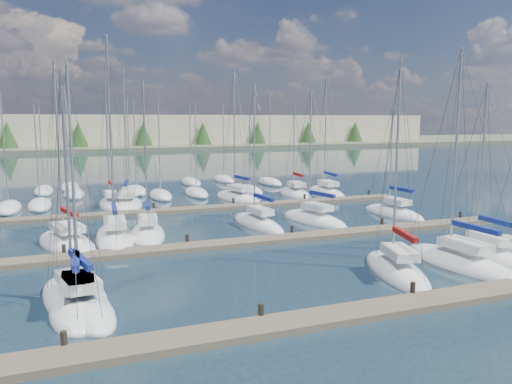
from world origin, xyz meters
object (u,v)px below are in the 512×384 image
object	(u,v)px
sailboat_c	(79,304)
sailboat_m	(394,213)
sailboat_d	(396,270)
sailboat_f	(484,255)
sailboat_o	(128,205)
sailboat_r	(327,192)
sailboat_b	(77,302)
sailboat_p	(238,198)
sailboat_e	(459,262)
sailboat_j	(148,234)
sailboat_i	(115,237)
sailboat_q	(295,194)
sailboat_h	(67,243)
sailboat_l	(314,220)
sailboat_n	(111,205)
sailboat_k	(258,223)

from	to	relation	value
sailboat_c	sailboat_m	world-z (taller)	sailboat_c
sailboat_d	sailboat_m	xyz separation A→B (m)	(10.59, 14.75, -0.01)
sailboat_f	sailboat_m	world-z (taller)	sailboat_f
sailboat_o	sailboat_r	distance (m)	22.96
sailboat_c	sailboat_b	xyz separation A→B (m)	(-0.09, 0.30, -0.01)
sailboat_f	sailboat_p	size ratio (longest dim) A/B	0.79
sailboat_d	sailboat_o	world-z (taller)	sailboat_o
sailboat_e	sailboat_j	size ratio (longest dim) A/B	1.11
sailboat_i	sailboat_m	bearing A→B (deg)	4.49
sailboat_c	sailboat_q	xyz separation A→B (m)	(24.40, 27.92, -0.01)
sailboat_h	sailboat_j	xyz separation A→B (m)	(5.75, 0.77, 0.01)
sailboat_p	sailboat_e	bearing A→B (deg)	-88.69
sailboat_h	sailboat_d	bearing A→B (deg)	-54.04
sailboat_l	sailboat_j	world-z (taller)	sailboat_j
sailboat_p	sailboat_i	xyz separation A→B (m)	(-14.36, -14.14, 0.01)
sailboat_i	sailboat_c	distance (m)	13.62
sailboat_p	sailboat_e	distance (m)	28.68
sailboat_n	sailboat_i	bearing A→B (deg)	-94.84
sailboat_d	sailboat_f	xyz separation A→B (m)	(7.31, 0.80, -0.01)
sailboat_j	sailboat_b	size ratio (longest dim) A/B	1.04
sailboat_e	sailboat_n	size ratio (longest dim) A/B	1.04
sailboat_k	sailboat_m	distance (m)	13.34
sailboat_j	sailboat_m	bearing A→B (deg)	7.85
sailboat_c	sailboat_r	distance (m)	39.48
sailboat_h	sailboat_o	world-z (taller)	sailboat_o
sailboat_o	sailboat_b	distance (m)	27.30
sailboat_h	sailboat_n	xyz separation A→B (m)	(4.27, 15.08, 0.02)
sailboat_p	sailboat_c	size ratio (longest dim) A/B	1.23
sailboat_r	sailboat_i	bearing A→B (deg)	-143.81
sailboat_c	sailboat_n	distance (m)	27.99
sailboat_h	sailboat_n	size ratio (longest dim) A/B	1.03
sailboat_n	sailboat_o	bearing A→B (deg)	-24.87
sailboat_f	sailboat_n	size ratio (longest dim) A/B	0.90
sailboat_k	sailboat_n	xyz separation A→B (m)	(-10.58, 13.84, 0.01)
sailboat_k	sailboat_q	world-z (taller)	sailboat_k
sailboat_l	sailboat_m	distance (m)	8.22
sailboat_i	sailboat_m	size ratio (longest dim) A/B	1.43
sailboat_e	sailboat_n	distance (m)	33.75
sailboat_h	sailboat_m	size ratio (longest dim) A/B	1.24
sailboat_e	sailboat_c	bearing A→B (deg)	174.20
sailboat_h	sailboat_r	size ratio (longest dim) A/B	0.91
sailboat_i	sailboat_e	xyz separation A→B (m)	(18.84, -14.19, -0.01)
sailboat_o	sailboat_r	size ratio (longest dim) A/B	0.99
sailboat_h	sailboat_b	size ratio (longest dim) A/B	1.14
sailboat_c	sailboat_q	size ratio (longest dim) A/B	1.08
sailboat_p	sailboat_c	bearing A→B (deg)	-129.74
sailboat_k	sailboat_c	xyz separation A→B (m)	(-14.35, -13.90, -0.01)
sailboat_h	sailboat_p	size ratio (longest dim) A/B	0.91
sailboat_h	sailboat_m	xyz separation A→B (m)	(28.19, 1.14, -0.00)
sailboat_m	sailboat_k	bearing A→B (deg)	175.37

